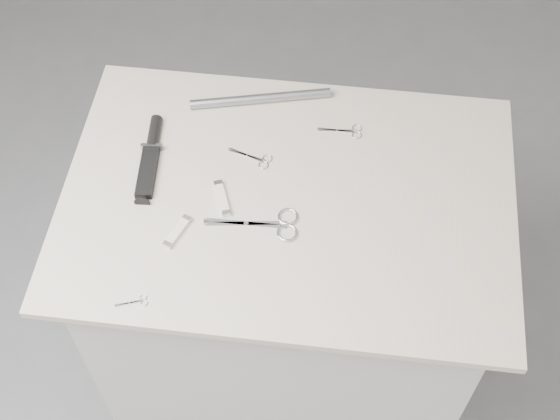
# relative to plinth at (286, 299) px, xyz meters

# --- Properties ---
(ground) EXTENTS (4.00, 4.00, 0.01)m
(ground) POSITION_rel_plinth_xyz_m (0.00, 0.00, -0.46)
(ground) COLOR slate
(ground) RESTS_ON ground
(plinth) EXTENTS (0.90, 0.60, 0.90)m
(plinth) POSITION_rel_plinth_xyz_m (0.00, 0.00, 0.00)
(plinth) COLOR silver
(plinth) RESTS_ON ground
(display_board) EXTENTS (1.00, 0.70, 0.02)m
(display_board) POSITION_rel_plinth_xyz_m (0.00, 0.00, 0.46)
(display_board) COLOR beige
(display_board) RESTS_ON plinth
(large_shears) EXTENTS (0.20, 0.09, 0.01)m
(large_shears) POSITION_rel_plinth_xyz_m (-0.02, -0.08, 0.47)
(large_shears) COLOR silver
(large_shears) RESTS_ON display_board
(embroidery_scissors_a) EXTENTS (0.10, 0.06, 0.00)m
(embroidery_scissors_a) POSITION_rel_plinth_xyz_m (-0.08, 0.10, 0.47)
(embroidery_scissors_a) COLOR silver
(embroidery_scissors_a) RESTS_ON display_board
(embroidery_scissors_b) EXTENTS (0.10, 0.05, 0.00)m
(embroidery_scissors_b) POSITION_rel_plinth_xyz_m (0.12, 0.20, 0.47)
(embroidery_scissors_b) COLOR silver
(embroidery_scissors_b) RESTS_ON display_board
(tiny_scissors) EXTENTS (0.07, 0.04, 0.00)m
(tiny_scissors) POSITION_rel_plinth_xyz_m (-0.27, -0.30, 0.47)
(tiny_scissors) COLOR silver
(tiny_scissors) RESTS_ON display_board
(sheathed_knife) EXTENTS (0.06, 0.23, 0.03)m
(sheathed_knife) POSITION_rel_plinth_xyz_m (-0.32, 0.08, 0.48)
(sheathed_knife) COLOR black
(sheathed_knife) RESTS_ON display_board
(pocket_knife_a) EXTENTS (0.05, 0.10, 0.01)m
(pocket_knife_a) POSITION_rel_plinth_xyz_m (-0.14, -0.03, 0.48)
(pocket_knife_a) COLOR #EDE7CF
(pocket_knife_a) RESTS_ON display_board
(pocket_knife_b) EXTENTS (0.05, 0.09, 0.01)m
(pocket_knife_b) POSITION_rel_plinth_xyz_m (-0.22, -0.12, 0.48)
(pocket_knife_b) COLOR #EDE7CF
(pocket_knife_b) RESTS_ON display_board
(metal_rail) EXTENTS (0.33, 0.10, 0.02)m
(metal_rail) POSITION_rel_plinth_xyz_m (-0.10, 0.27, 0.48)
(metal_rail) COLOR gray
(metal_rail) RESTS_ON display_board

